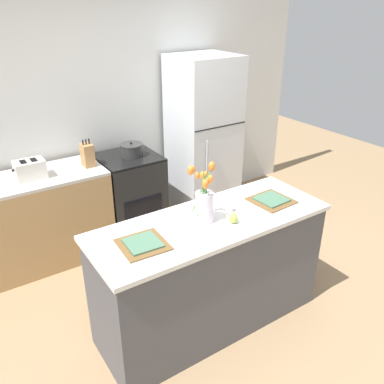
{
  "coord_description": "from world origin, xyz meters",
  "views": [
    {
      "loc": [
        -1.52,
        -2.04,
        2.4
      ],
      "look_at": [
        0.0,
        0.25,
        1.07
      ],
      "focal_mm": 38.0,
      "sensor_mm": 36.0,
      "label": 1
    }
  ],
  "objects_px": {
    "refrigerator": "(203,139)",
    "flower_vase": "(204,202)",
    "plate_setting_right": "(271,200)",
    "stove_range": "(131,195)",
    "toaster": "(30,170)",
    "cooking_pot": "(131,150)",
    "pear_figurine": "(233,218)",
    "plate_setting_left": "(143,244)",
    "knife_block": "(88,155)"
  },
  "relations": [
    {
      "from": "flower_vase",
      "to": "refrigerator",
      "type": "bearing_deg",
      "value": 55.15
    },
    {
      "from": "flower_vase",
      "to": "toaster",
      "type": "relative_size",
      "value": 1.6
    },
    {
      "from": "stove_range",
      "to": "toaster",
      "type": "bearing_deg",
      "value": -178.07
    },
    {
      "from": "refrigerator",
      "to": "plate_setting_left",
      "type": "xyz_separation_m",
      "value": [
        -1.61,
        -1.63,
        0.04
      ]
    },
    {
      "from": "stove_range",
      "to": "knife_block",
      "type": "bearing_deg",
      "value": -176.03
    },
    {
      "from": "toaster",
      "to": "knife_block",
      "type": "distance_m",
      "value": 0.54
    },
    {
      "from": "stove_range",
      "to": "plate_setting_left",
      "type": "distance_m",
      "value": 1.83
    },
    {
      "from": "refrigerator",
      "to": "knife_block",
      "type": "bearing_deg",
      "value": -178.73
    },
    {
      "from": "plate_setting_right",
      "to": "knife_block",
      "type": "xyz_separation_m",
      "value": [
        -0.9,
        1.6,
        0.06
      ]
    },
    {
      "from": "flower_vase",
      "to": "cooking_pot",
      "type": "xyz_separation_m",
      "value": [
        0.19,
        1.57,
        -0.13
      ]
    },
    {
      "from": "refrigerator",
      "to": "flower_vase",
      "type": "relative_size",
      "value": 4.11
    },
    {
      "from": "knife_block",
      "to": "cooking_pot",
      "type": "bearing_deg",
      "value": 1.58
    },
    {
      "from": "cooking_pot",
      "to": "knife_block",
      "type": "bearing_deg",
      "value": -178.42
    },
    {
      "from": "plate_setting_right",
      "to": "cooking_pot",
      "type": "xyz_separation_m",
      "value": [
        -0.43,
        1.61,
        0.02
      ]
    },
    {
      "from": "plate_setting_right",
      "to": "toaster",
      "type": "relative_size",
      "value": 1.12
    },
    {
      "from": "refrigerator",
      "to": "toaster",
      "type": "relative_size",
      "value": 6.58
    },
    {
      "from": "pear_figurine",
      "to": "knife_block",
      "type": "relative_size",
      "value": 0.39
    },
    {
      "from": "toaster",
      "to": "cooking_pot",
      "type": "distance_m",
      "value": 1.01
    },
    {
      "from": "refrigerator",
      "to": "cooking_pot",
      "type": "xyz_separation_m",
      "value": [
        -0.91,
        -0.02,
        0.05
      ]
    },
    {
      "from": "flower_vase",
      "to": "plate_setting_right",
      "type": "bearing_deg",
      "value": -3.59
    },
    {
      "from": "plate_setting_left",
      "to": "toaster",
      "type": "xyz_separation_m",
      "value": [
        -0.31,
        1.59,
        0.04
      ]
    },
    {
      "from": "plate_setting_left",
      "to": "knife_block",
      "type": "relative_size",
      "value": 1.16
    },
    {
      "from": "flower_vase",
      "to": "plate_setting_right",
      "type": "height_order",
      "value": "flower_vase"
    },
    {
      "from": "cooking_pot",
      "to": "knife_block",
      "type": "height_order",
      "value": "knife_block"
    },
    {
      "from": "plate_setting_right",
      "to": "plate_setting_left",
      "type": "bearing_deg",
      "value": 180.0
    },
    {
      "from": "plate_setting_right",
      "to": "toaster",
      "type": "bearing_deg",
      "value": 132.09
    },
    {
      "from": "stove_range",
      "to": "toaster",
      "type": "relative_size",
      "value": 3.24
    },
    {
      "from": "refrigerator",
      "to": "pear_figurine",
      "type": "bearing_deg",
      "value": -118.78
    },
    {
      "from": "plate_setting_left",
      "to": "plate_setting_right",
      "type": "height_order",
      "value": "same"
    },
    {
      "from": "refrigerator",
      "to": "cooking_pot",
      "type": "height_order",
      "value": "refrigerator"
    },
    {
      "from": "plate_setting_right",
      "to": "stove_range",
      "type": "bearing_deg",
      "value": 105.94
    },
    {
      "from": "stove_range",
      "to": "pear_figurine",
      "type": "bearing_deg",
      "value": -89.95
    },
    {
      "from": "pear_figurine",
      "to": "toaster",
      "type": "xyz_separation_m",
      "value": [
        -0.98,
        1.69,
        0.0
      ]
    },
    {
      "from": "pear_figurine",
      "to": "plate_setting_left",
      "type": "xyz_separation_m",
      "value": [
        -0.67,
        0.1,
        -0.03
      ]
    },
    {
      "from": "stove_range",
      "to": "flower_vase",
      "type": "distance_m",
      "value": 1.72
    },
    {
      "from": "cooking_pot",
      "to": "knife_block",
      "type": "relative_size",
      "value": 0.86
    },
    {
      "from": "plate_setting_left",
      "to": "cooking_pot",
      "type": "xyz_separation_m",
      "value": [
        0.7,
        1.61,
        0.02
      ]
    },
    {
      "from": "refrigerator",
      "to": "flower_vase",
      "type": "bearing_deg",
      "value": -124.85
    },
    {
      "from": "plate_setting_left",
      "to": "cooking_pot",
      "type": "bearing_deg",
      "value": 66.44
    },
    {
      "from": "plate_setting_left",
      "to": "knife_block",
      "type": "distance_m",
      "value": 1.61
    },
    {
      "from": "toaster",
      "to": "knife_block",
      "type": "height_order",
      "value": "knife_block"
    },
    {
      "from": "pear_figurine",
      "to": "knife_block",
      "type": "height_order",
      "value": "knife_block"
    },
    {
      "from": "refrigerator",
      "to": "flower_vase",
      "type": "height_order",
      "value": "refrigerator"
    },
    {
      "from": "flower_vase",
      "to": "stove_range",
      "type": "bearing_deg",
      "value": 84.4
    },
    {
      "from": "toaster",
      "to": "plate_setting_right",
      "type": "bearing_deg",
      "value": -47.91
    },
    {
      "from": "refrigerator",
      "to": "knife_block",
      "type": "height_order",
      "value": "refrigerator"
    },
    {
      "from": "stove_range",
      "to": "knife_block",
      "type": "xyz_separation_m",
      "value": [
        -0.43,
        -0.03,
        0.57
      ]
    },
    {
      "from": "plate_setting_right",
      "to": "cooking_pot",
      "type": "bearing_deg",
      "value": 104.87
    },
    {
      "from": "refrigerator",
      "to": "plate_setting_right",
      "type": "distance_m",
      "value": 1.7
    },
    {
      "from": "stove_range",
      "to": "pear_figurine",
      "type": "distance_m",
      "value": 1.81
    }
  ]
}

